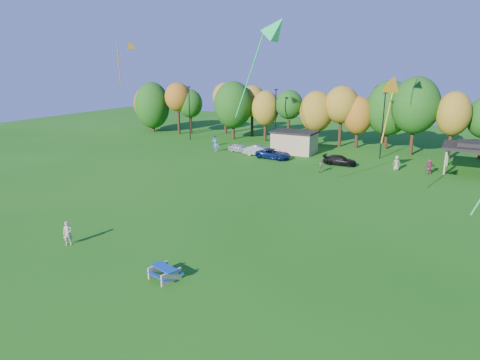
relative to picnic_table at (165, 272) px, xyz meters
The scene contains 18 objects.
ground 3.62m from the picnic_table, 31.67° to the left, with size 160.00×160.00×0.00m, color #19600F.
tree_line 47.75m from the picnic_table, 87.55° to the left, with size 93.57×10.55×11.15m.
lamp_posts 42.42m from the picnic_table, 83.12° to the left, with size 64.50×0.25×9.09m.
utility_building 40.50m from the picnic_table, 99.88° to the left, with size 6.30×4.30×3.25m.
picnic_table is the anchor object (origin of this frame).
kite_flyer 9.44m from the picnic_table, behind, with size 0.65×0.43×1.79m, color #CBA898.
car_a 39.25m from the picnic_table, 111.45° to the left, with size 1.48×3.69×1.26m, color #BBBBBB.
car_b 37.28m from the picnic_table, 106.62° to the left, with size 1.53×4.39×1.45m, color #96969B.
car_c 35.63m from the picnic_table, 103.00° to the left, with size 2.28×4.94×1.37m, color #0D2052.
car_d 35.32m from the picnic_table, 88.08° to the left, with size 1.76×4.33×1.26m, color black.
far_person_0 36.71m from the picnic_table, 77.17° to the left, with size 0.91×0.59×1.85m, color #8F9566.
far_person_2 37.56m from the picnic_table, 71.52° to the left, with size 1.71×0.54×1.84m, color #A54558.
far_person_3 30.38m from the picnic_table, 89.71° to the left, with size 0.91×0.38×1.55m, color #677A4A.
far_person_4 39.27m from the picnic_table, 116.72° to the left, with size 1.17×0.67×1.81m, color #5069B0.
far_person_5 43.93m from the picnic_table, 117.46° to the left, with size 0.83×0.65×1.71m, color #5474BA.
kite_0 33.12m from the picnic_table, 134.21° to the left, with size 2.46×2.73×5.32m.
kite_4 18.17m from the picnic_table, 75.68° to the left, with size 4.59×1.93×7.64m.
kite_12 20.65m from the picnic_table, 54.49° to the left, with size 1.77×3.44×5.57m.
Camera 1 is at (12.32, -20.75, 12.90)m, focal length 32.00 mm.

